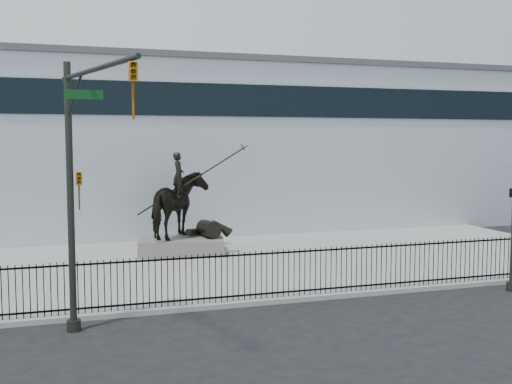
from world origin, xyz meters
name	(u,v)px	position (x,y,z in m)	size (l,w,h in m)	color
ground	(321,310)	(0.00, 0.00, 0.00)	(120.00, 120.00, 0.00)	black
plaza	(252,262)	(0.00, 7.00, 0.07)	(30.00, 12.00, 0.15)	gray
building	(189,149)	(0.00, 20.00, 4.50)	(44.00, 14.00, 9.00)	silver
picket_fence	(305,272)	(0.00, 1.25, 0.90)	(22.10, 0.10, 1.50)	black
statue_plinth	(182,245)	(-2.42, 9.44, 0.48)	(3.57, 2.45, 0.67)	#5D5B55
equestrian_statue	(183,206)	(-2.35, 9.43, 2.22)	(4.49, 3.25, 3.87)	black
traffic_signal_left	(81,180)	(-6.75, -0.62, 4.03)	(1.52, 4.84, 7.00)	black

